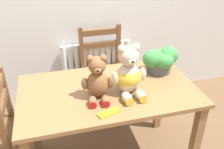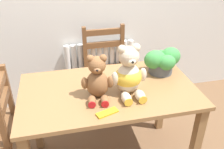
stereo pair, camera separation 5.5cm
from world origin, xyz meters
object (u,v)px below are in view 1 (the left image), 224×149
(teddy_bear_left, at_px, (98,80))
(chocolate_bar, at_px, (109,113))
(teddy_bear_right, at_px, (128,74))
(potted_plant, at_px, (160,60))
(wooden_chair_behind, at_px, (104,72))

(teddy_bear_left, bearing_deg, chocolate_bar, 104.79)
(teddy_bear_right, bearing_deg, teddy_bear_left, -2.02)
(chocolate_bar, bearing_deg, potted_plant, 38.15)
(potted_plant, bearing_deg, teddy_bear_right, -147.40)
(teddy_bear_left, distance_m, potted_plant, 0.59)
(wooden_chair_behind, distance_m, chocolate_bar, 1.09)
(potted_plant, relative_size, chocolate_bar, 2.14)
(teddy_bear_right, bearing_deg, chocolate_bar, 43.48)
(teddy_bear_left, bearing_deg, wooden_chair_behind, -97.73)
(chocolate_bar, bearing_deg, wooden_chair_behind, 78.56)
(wooden_chair_behind, relative_size, teddy_bear_right, 2.54)
(wooden_chair_behind, distance_m, potted_plant, 0.80)
(teddy_bear_left, relative_size, chocolate_bar, 2.21)
(teddy_bear_right, bearing_deg, wooden_chair_behind, -93.77)
(teddy_bear_right, relative_size, potted_plant, 1.20)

